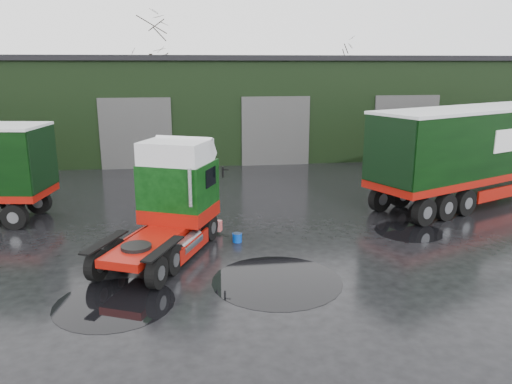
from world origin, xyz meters
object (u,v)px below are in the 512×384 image
tree_back_b (332,87)px  wash_bucket (237,238)px  hero_tractor (157,204)px  warehouse (261,103)px  lorry_right (486,153)px  tree_back_a (152,77)px

tree_back_b → wash_bucket: bearing=-111.8°
hero_tractor → tree_back_b: 33.25m
hero_tractor → tree_back_b: tree_back_b is taller
wash_bucket → tree_back_b: size_ratio=0.04×
warehouse → hero_tractor: bearing=-106.9°
lorry_right → tree_back_b: 25.06m
hero_tractor → tree_back_b: size_ratio=0.75×
hero_tractor → tree_back_a: (-1.90, 30.04, 3.01)m
wash_bucket → tree_back_a: tree_back_a is taller
wash_bucket → tree_back_a: 29.64m
hero_tractor → lorry_right: lorry_right is taller
warehouse → hero_tractor: warehouse is taller
warehouse → tree_back_a: (-8.00, 10.00, 1.59)m
wash_bucket → tree_back_b: (11.58, 28.94, 3.60)m
tree_back_a → wash_bucket: bearing=-81.3°
tree_back_a → hero_tractor: bearing=-86.4°
lorry_right → wash_bucket: bearing=-95.0°
hero_tractor → tree_back_b: bearing=88.7°
wash_bucket → lorry_right: bearing=19.3°
warehouse → hero_tractor: 21.00m
lorry_right → tree_back_b: bearing=154.9°
lorry_right → tree_back_a: size_ratio=1.65×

